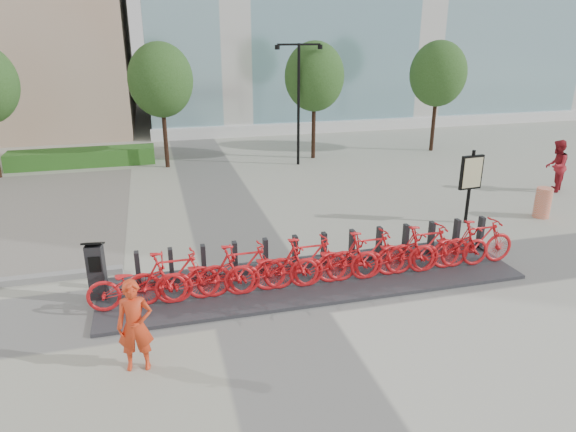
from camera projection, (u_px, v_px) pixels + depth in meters
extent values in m
plane|color=#A6A79C|center=(262.00, 293.00, 11.33)|extent=(120.00, 120.00, 0.00)
cube|color=#295D1D|center=(83.00, 157.00, 21.98)|extent=(6.00, 1.20, 0.70)
cylinder|color=#351E14|center=(165.00, 132.00, 21.35)|extent=(0.18, 0.18, 3.00)
ellipsoid|color=#1B3D12|center=(161.00, 80.00, 20.64)|extent=(2.60, 2.60, 2.99)
cylinder|color=#351E14|center=(314.00, 125.00, 22.94)|extent=(0.18, 0.18, 3.00)
ellipsoid|color=#1B3D12|center=(314.00, 77.00, 22.22)|extent=(2.60, 2.60, 2.99)
cylinder|color=#351E14|center=(434.00, 119.00, 24.40)|extent=(0.18, 0.18, 3.00)
ellipsoid|color=#1B3D12|center=(438.00, 74.00, 23.68)|extent=(2.60, 2.60, 2.99)
cylinder|color=black|center=(299.00, 106.00, 21.44)|extent=(0.12, 0.12, 5.00)
cube|color=black|center=(288.00, 44.00, 20.50)|extent=(0.90, 0.08, 0.08)
cube|color=black|center=(310.00, 44.00, 20.72)|extent=(0.90, 0.08, 0.08)
cylinder|color=black|center=(277.00, 47.00, 20.43)|extent=(0.20, 0.20, 0.18)
cylinder|color=black|center=(320.00, 47.00, 20.87)|extent=(0.20, 0.20, 0.18)
cube|color=#2E2E33|center=(314.00, 279.00, 11.90)|extent=(9.60, 2.40, 0.08)
imported|color=red|center=(137.00, 284.00, 10.44)|extent=(2.01, 0.70, 1.05)
imported|color=red|center=(173.00, 277.00, 10.60)|extent=(1.95, 0.55, 1.17)
imported|color=red|center=(208.00, 276.00, 10.79)|extent=(2.01, 0.70, 1.05)
imported|color=red|center=(242.00, 269.00, 10.95)|extent=(1.95, 0.55, 1.17)
imported|color=red|center=(274.00, 268.00, 11.14)|extent=(2.01, 0.70, 1.05)
imported|color=red|center=(306.00, 262.00, 11.30)|extent=(1.95, 0.55, 1.17)
imported|color=red|center=(337.00, 261.00, 11.49)|extent=(2.01, 0.70, 1.05)
imported|color=red|center=(367.00, 255.00, 11.65)|extent=(1.95, 0.55, 1.17)
imported|color=red|center=(396.00, 254.00, 11.84)|extent=(2.01, 0.70, 1.05)
imported|color=red|center=(424.00, 248.00, 12.00)|extent=(1.95, 0.55, 1.17)
imported|color=red|center=(451.00, 247.00, 12.19)|extent=(2.01, 0.70, 1.05)
imported|color=red|center=(478.00, 242.00, 12.35)|extent=(1.95, 0.55, 1.17)
cube|color=black|center=(97.00, 272.00, 10.80)|extent=(0.37, 0.33, 1.21)
cube|color=black|center=(93.00, 243.00, 10.58)|extent=(0.45, 0.39, 0.16)
cube|color=black|center=(95.00, 264.00, 10.57)|extent=(0.24, 0.05, 0.34)
imported|color=red|center=(135.00, 326.00, 8.56)|extent=(0.64, 0.45, 1.65)
imported|color=maroon|center=(556.00, 166.00, 18.24)|extent=(1.15, 1.12, 1.87)
cylinder|color=#F1430B|center=(543.00, 203.00, 15.82)|extent=(0.54, 0.54, 0.94)
cylinder|color=black|center=(470.00, 187.00, 15.14)|extent=(0.10, 0.10, 2.22)
cube|color=black|center=(471.00, 172.00, 14.98)|extent=(0.73, 0.16, 1.01)
cube|color=#C0B98A|center=(473.00, 173.00, 14.93)|extent=(0.63, 0.07, 0.89)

